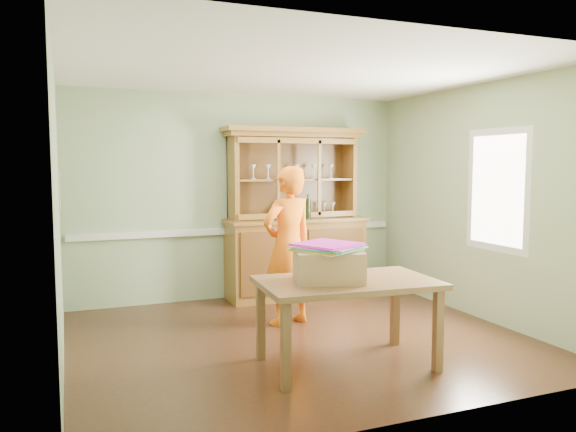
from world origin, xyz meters
name	(u,v)px	position (x,y,z in m)	size (l,w,h in m)	color
floor	(299,338)	(0.00, 0.00, 0.00)	(4.50, 4.50, 0.00)	#3F2314
ceiling	(300,71)	(0.00, 0.00, 2.70)	(4.50, 4.50, 0.00)	white
wall_back	(241,197)	(0.00, 2.00, 1.35)	(4.50, 4.50, 0.00)	#90A77D
wall_left	(58,215)	(-2.25, 0.00, 1.35)	(4.00, 4.00, 0.00)	#90A77D
wall_right	(479,202)	(2.25, 0.00, 1.35)	(4.00, 4.00, 0.00)	#90A77D
wall_front	(415,229)	(0.00, -2.00, 1.35)	(4.50, 4.50, 0.00)	#90A77D
chair_rail	(242,230)	(0.00, 1.98, 0.90)	(4.41, 0.05, 0.08)	silver
framed_map	(60,190)	(-2.23, 0.30, 1.55)	(0.03, 0.60, 0.46)	#352415
window_panel	(497,190)	(2.23, -0.30, 1.50)	(0.03, 0.96, 1.36)	silver
china_hutch	(295,238)	(0.67, 1.74, 0.79)	(1.92, 0.64, 2.26)	brown
dining_table	(347,290)	(0.09, -0.86, 0.68)	(1.60, 1.03, 0.77)	brown
cardboard_box	(328,266)	(-0.08, -0.84, 0.90)	(0.57, 0.46, 0.27)	#AC7F58
kite_stack	(329,247)	(-0.08, -0.84, 1.07)	(0.66, 0.66, 0.06)	#DEB269
person	(288,246)	(0.09, 0.55, 0.88)	(0.64, 0.42, 1.76)	orange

